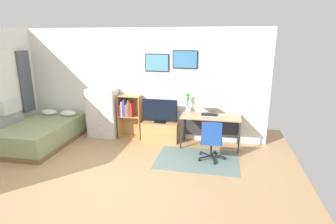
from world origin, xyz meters
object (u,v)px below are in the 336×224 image
object	(u,v)px
bookshelf	(129,113)
desk	(211,120)
tv_stand	(160,131)
dresser	(103,113)
wine_glass	(190,110)
office_chair	(211,140)
bamboo_vase	(188,103)
laptop	(210,111)
computer_mouse	(221,116)
bed	(42,134)
television	(160,111)

from	to	relation	value
bookshelf	desk	world-z (taller)	bookshelf
tv_stand	bookshelf	bearing A→B (deg)	176.63
dresser	wine_glass	xyz separation A→B (m)	(2.23, -0.15, 0.25)
desk	office_chair	world-z (taller)	office_chair
desk	bamboo_vase	size ratio (longest dim) A/B	2.94
tv_stand	bamboo_vase	bearing A→B (deg)	9.10
bamboo_vase	wine_glass	bearing A→B (deg)	-71.76
desk	laptop	bearing A→B (deg)	128.53
bookshelf	wine_glass	distance (m)	1.60
office_chair	bookshelf	bearing A→B (deg)	154.49
computer_mouse	bed	bearing A→B (deg)	-170.28
tv_stand	desk	distance (m)	1.27
desk	laptop	size ratio (longest dim) A/B	3.13
bookshelf	wine_glass	size ratio (longest dim) A/B	6.07
dresser	bed	bearing A→B (deg)	-146.45
laptop	wine_glass	size ratio (longest dim) A/B	2.40
television	wine_glass	bearing A→B (deg)	-11.21
laptop	wine_glass	world-z (taller)	wine_glass
bed	television	size ratio (longest dim) A/B	2.44
dresser	bookshelf	world-z (taller)	dresser
bookshelf	television	size ratio (longest dim) A/B	1.29
dresser	television	size ratio (longest dim) A/B	1.47
bed	computer_mouse	xyz separation A→B (m)	(4.15, 0.71, 0.49)
dresser	laptop	world-z (taller)	dresser
bookshelf	laptop	bearing A→B (deg)	-1.09
wine_glass	bookshelf	bearing A→B (deg)	172.07
bed	office_chair	xyz separation A→B (m)	(3.98, -0.08, 0.19)
dresser	bookshelf	distance (m)	0.67
television	bed	bearing A→B (deg)	-163.61
wine_glass	dresser	bearing A→B (deg)	176.03
office_chair	wine_glass	world-z (taller)	wine_glass
tv_stand	computer_mouse	size ratio (longest dim) A/B	8.50
desk	computer_mouse	world-z (taller)	computer_mouse
computer_mouse	desk	bearing A→B (deg)	163.47
tv_stand	bamboo_vase	world-z (taller)	bamboo_vase
tv_stand	office_chair	distance (m)	1.58
dresser	laptop	size ratio (longest dim) A/B	2.89
television	office_chair	world-z (taller)	television
bamboo_vase	wine_glass	size ratio (longest dim) A/B	2.55
computer_mouse	bamboo_vase	size ratio (longest dim) A/B	0.23
bookshelf	dresser	bearing A→B (deg)	-174.55
television	tv_stand	bearing A→B (deg)	90.00
computer_mouse	laptop	bearing A→B (deg)	157.58
tv_stand	bamboo_vase	size ratio (longest dim) A/B	1.93
television	office_chair	size ratio (longest dim) A/B	0.98
dresser	computer_mouse	world-z (taller)	dresser
office_chair	computer_mouse	bearing A→B (deg)	76.47
office_chair	bed	bearing A→B (deg)	177.45
desk	computer_mouse	distance (m)	0.29
tv_stand	office_chair	world-z (taller)	office_chair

